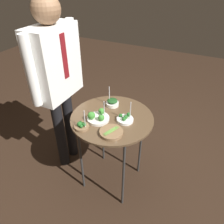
{
  "coord_description": "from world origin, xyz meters",
  "views": [
    {
      "loc": [
        -1.27,
        -0.63,
        1.8
      ],
      "look_at": [
        0.0,
        0.0,
        0.81
      ],
      "focal_mm": 35.0,
      "sensor_mm": 36.0,
      "label": 1
    }
  ],
  "objects_px": {
    "bowl_broccoli_front_right": "(98,117)",
    "bowl_spinach_mid_left": "(112,103)",
    "bowl_asparagus_near_rim": "(111,132)",
    "waiter_figure": "(56,72)",
    "bowl_broccoli_mid_right": "(125,119)",
    "bowl_broccoli_back_left": "(82,126)",
    "serving_cart": "(112,123)"
  },
  "relations": [
    {
      "from": "serving_cart",
      "to": "bowl_broccoli_back_left",
      "type": "relative_size",
      "value": 4.66
    },
    {
      "from": "serving_cart",
      "to": "bowl_broccoli_front_right",
      "type": "height_order",
      "value": "bowl_broccoli_front_right"
    },
    {
      "from": "bowl_broccoli_back_left",
      "to": "waiter_figure",
      "type": "xyz_separation_m",
      "value": [
        0.27,
        0.41,
        0.25
      ]
    },
    {
      "from": "bowl_broccoli_mid_right",
      "to": "waiter_figure",
      "type": "relative_size",
      "value": 0.11
    },
    {
      "from": "bowl_broccoli_mid_right",
      "to": "waiter_figure",
      "type": "xyz_separation_m",
      "value": [
        0.04,
        0.67,
        0.25
      ]
    },
    {
      "from": "bowl_asparagus_near_rim",
      "to": "waiter_figure",
      "type": "bearing_deg",
      "value": 69.91
    },
    {
      "from": "bowl_broccoli_back_left",
      "to": "bowl_spinach_mid_left",
      "type": "distance_m",
      "value": 0.39
    },
    {
      "from": "bowl_spinach_mid_left",
      "to": "bowl_asparagus_near_rim",
      "type": "bearing_deg",
      "value": -154.93
    },
    {
      "from": "bowl_broccoli_front_right",
      "to": "waiter_figure",
      "type": "distance_m",
      "value": 0.54
    },
    {
      "from": "bowl_asparagus_near_rim",
      "to": "bowl_spinach_mid_left",
      "type": "height_order",
      "value": "bowl_spinach_mid_left"
    },
    {
      "from": "serving_cart",
      "to": "bowl_spinach_mid_left",
      "type": "distance_m",
      "value": 0.19
    },
    {
      "from": "serving_cart",
      "to": "waiter_figure",
      "type": "relative_size",
      "value": 0.47
    },
    {
      "from": "bowl_broccoli_mid_right",
      "to": "bowl_spinach_mid_left",
      "type": "bearing_deg",
      "value": 51.03
    },
    {
      "from": "bowl_broccoli_mid_right",
      "to": "waiter_figure",
      "type": "bearing_deg",
      "value": 86.33
    },
    {
      "from": "bowl_asparagus_near_rim",
      "to": "bowl_broccoli_back_left",
      "type": "xyz_separation_m",
      "value": [
        -0.04,
        0.23,
        0.01
      ]
    },
    {
      "from": "bowl_broccoli_mid_right",
      "to": "bowl_broccoli_back_left",
      "type": "xyz_separation_m",
      "value": [
        -0.23,
        0.26,
        0.0
      ]
    },
    {
      "from": "bowl_broccoli_front_right",
      "to": "bowl_spinach_mid_left",
      "type": "bearing_deg",
      "value": -2.32
    },
    {
      "from": "bowl_broccoli_front_right",
      "to": "bowl_asparagus_near_rim",
      "type": "distance_m",
      "value": 0.2
    },
    {
      "from": "bowl_broccoli_front_right",
      "to": "bowl_spinach_mid_left",
      "type": "height_order",
      "value": "bowl_spinach_mid_left"
    },
    {
      "from": "bowl_broccoli_mid_right",
      "to": "bowl_broccoli_back_left",
      "type": "height_order",
      "value": "bowl_broccoli_mid_right"
    },
    {
      "from": "bowl_spinach_mid_left",
      "to": "waiter_figure",
      "type": "height_order",
      "value": "waiter_figure"
    },
    {
      "from": "waiter_figure",
      "to": "bowl_broccoli_mid_right",
      "type": "bearing_deg",
      "value": -93.67
    },
    {
      "from": "bowl_broccoli_mid_right",
      "to": "bowl_spinach_mid_left",
      "type": "distance_m",
      "value": 0.24
    },
    {
      "from": "bowl_broccoli_front_right",
      "to": "bowl_broccoli_back_left",
      "type": "distance_m",
      "value": 0.15
    },
    {
      "from": "bowl_asparagus_near_rim",
      "to": "bowl_broccoli_back_left",
      "type": "distance_m",
      "value": 0.23
    },
    {
      "from": "waiter_figure",
      "to": "bowl_spinach_mid_left",
      "type": "bearing_deg",
      "value": -76.99
    },
    {
      "from": "serving_cart",
      "to": "bowl_broccoli_mid_right",
      "type": "height_order",
      "value": "bowl_broccoli_mid_right"
    },
    {
      "from": "serving_cart",
      "to": "bowl_asparagus_near_rim",
      "type": "bearing_deg",
      "value": -155.25
    },
    {
      "from": "bowl_asparagus_near_rim",
      "to": "waiter_figure",
      "type": "height_order",
      "value": "waiter_figure"
    },
    {
      "from": "bowl_spinach_mid_left",
      "to": "waiter_figure",
      "type": "bearing_deg",
      "value": 103.01
    },
    {
      "from": "bowl_broccoli_back_left",
      "to": "serving_cart",
      "type": "bearing_deg",
      "value": -32.43
    },
    {
      "from": "bowl_broccoli_mid_right",
      "to": "bowl_broccoli_front_right",
      "type": "bearing_deg",
      "value": 113.77
    }
  ]
}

